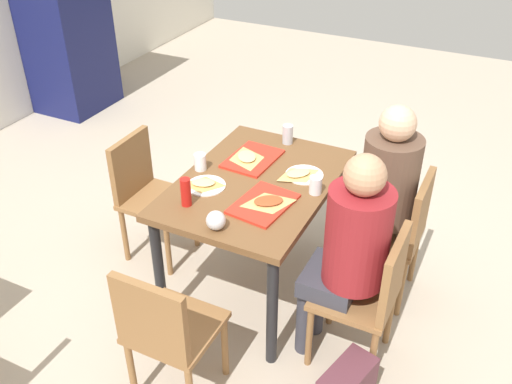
{
  "coord_description": "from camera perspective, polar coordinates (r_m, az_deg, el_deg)",
  "views": [
    {
      "loc": [
        -2.49,
        -1.22,
        2.49
      ],
      "look_at": [
        0.0,
        0.0,
        0.69
      ],
      "focal_mm": 40.24,
      "sensor_mm": 36.0,
      "label": 1
    }
  ],
  "objects": [
    {
      "name": "person_in_red",
      "position": [
        2.86,
        9.25,
        -5.26
      ],
      "size": [
        0.32,
        0.42,
        1.25
      ],
      "color": "#383842",
      "rests_on": "ground_plane"
    },
    {
      "name": "paper_plate_near_edge",
      "position": [
        3.32,
        4.83,
        1.72
      ],
      "size": [
        0.22,
        0.22,
        0.01
      ],
      "primitive_type": "cylinder",
      "color": "white",
      "rests_on": "main_table"
    },
    {
      "name": "chair_left_end",
      "position": [
        2.79,
        -9.03,
        -13.34
      ],
      "size": [
        0.4,
        0.4,
        0.84
      ],
      "color": "olive",
      "rests_on": "ground_plane"
    },
    {
      "name": "person_in_brown_jacket",
      "position": [
        3.33,
        12.39,
        0.4
      ],
      "size": [
        0.32,
        0.42,
        1.25
      ],
      "color": "#383842",
      "rests_on": "ground_plane"
    },
    {
      "name": "chair_near_right",
      "position": [
        3.45,
        14.14,
        -3.61
      ],
      "size": [
        0.4,
        0.4,
        0.84
      ],
      "color": "olive",
      "rests_on": "ground_plane"
    },
    {
      "name": "chair_near_left",
      "position": [
        3.0,
        11.4,
        -9.65
      ],
      "size": [
        0.4,
        0.4,
        0.84
      ],
      "color": "olive",
      "rests_on": "ground_plane"
    },
    {
      "name": "foil_bundle",
      "position": [
        2.86,
        -4.02,
        -2.84
      ],
      "size": [
        0.1,
        0.1,
        0.1
      ],
      "primitive_type": "sphere",
      "color": "silver",
      "rests_on": "main_table"
    },
    {
      "name": "chair_far_side",
      "position": [
        3.77,
        -10.89,
        0.31
      ],
      "size": [
        0.4,
        0.4,
        0.84
      ],
      "color": "olive",
      "rests_on": "ground_plane"
    },
    {
      "name": "condiment_bottle",
      "position": [
        3.03,
        -6.99,
        -0.01
      ],
      "size": [
        0.06,
        0.06,
        0.16
      ],
      "primitive_type": "cylinder",
      "color": "red",
      "rests_on": "main_table"
    },
    {
      "name": "soda_can",
      "position": [
        3.63,
        3.17,
        5.75
      ],
      "size": [
        0.07,
        0.07,
        0.12
      ],
      "primitive_type": "cylinder",
      "color": "#B7BCC6",
      "rests_on": "main_table"
    },
    {
      "name": "plastic_cup_b",
      "position": [
        3.14,
        5.94,
        0.68
      ],
      "size": [
        0.07,
        0.07,
        0.1
      ],
      "primitive_type": "cylinder",
      "color": "white",
      "rests_on": "main_table"
    },
    {
      "name": "drink_fridge",
      "position": [
        6.0,
        -18.61,
        16.51
      ],
      "size": [
        0.7,
        0.6,
        1.9
      ],
      "primitive_type": "cube",
      "color": "#14194C",
      "rests_on": "ground_plane"
    },
    {
      "name": "main_table",
      "position": [
        3.31,
        0.0,
        -0.38
      ],
      "size": [
        1.17,
        0.82,
        0.77
      ],
      "color": "brown",
      "rests_on": "ground_plane"
    },
    {
      "name": "plastic_cup_a",
      "position": [
        3.36,
        -5.57,
        3.0
      ],
      "size": [
        0.07,
        0.07,
        0.1
      ],
      "primitive_type": "cylinder",
      "color": "white",
      "rests_on": "main_table"
    },
    {
      "name": "tray_red_near",
      "position": [
        3.05,
        0.73,
        -1.19
      ],
      "size": [
        0.39,
        0.3,
        0.02
      ],
      "primitive_type": "cube",
      "rotation": [
        0.0,
        0.0,
        -0.12
      ],
      "color": "red",
      "rests_on": "main_table"
    },
    {
      "name": "tray_red_far",
      "position": [
        3.46,
        -0.34,
        3.33
      ],
      "size": [
        0.37,
        0.28,
        0.02
      ],
      "primitive_type": "cube",
      "rotation": [
        0.0,
        0.0,
        -0.05
      ],
      "color": "red",
      "rests_on": "main_table"
    },
    {
      "name": "paper_plate_center",
      "position": [
        3.22,
        -4.98,
        0.64
      ],
      "size": [
        0.22,
        0.22,
        0.01
      ],
      "primitive_type": "cylinder",
      "color": "white",
      "rests_on": "main_table"
    },
    {
      "name": "pizza_slice_d",
      "position": [
        3.3,
        4.22,
        1.81
      ],
      "size": [
        0.24,
        0.23,
        0.02
      ],
      "color": "#DBAD60",
      "rests_on": "paper_plate_near_edge"
    },
    {
      "name": "pizza_slice_c",
      "position": [
        3.22,
        -5.26,
        0.86
      ],
      "size": [
        0.18,
        0.22,
        0.02
      ],
      "color": "tan",
      "rests_on": "paper_plate_center"
    },
    {
      "name": "pizza_slice_a",
      "position": [
        3.04,
        1.24,
        -0.97
      ],
      "size": [
        0.25,
        0.27,
        0.02
      ],
      "color": "#DBAD60",
      "rests_on": "tray_red_near"
    },
    {
      "name": "pizza_slice_b",
      "position": [
        3.44,
        -0.92,
        3.48
      ],
      "size": [
        0.26,
        0.25,
        0.02
      ],
      "color": "#DBAD60",
      "rests_on": "tray_red_far"
    },
    {
      "name": "ground_plane",
      "position": [
        3.73,
        0.0,
        -9.08
      ],
      "size": [
        10.0,
        10.0,
        0.02
      ],
      "primitive_type": "cube",
      "color": "#B7A893"
    }
  ]
}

